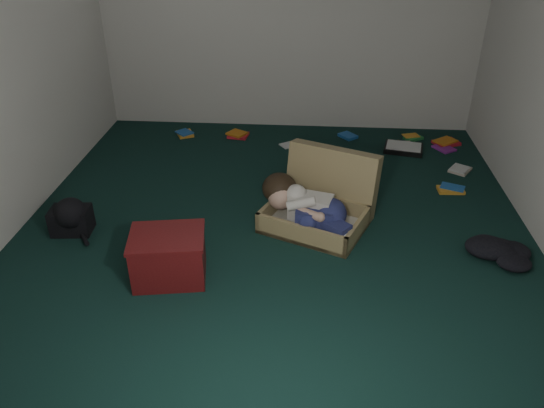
# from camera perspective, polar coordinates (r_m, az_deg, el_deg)

# --- Properties ---
(floor) EXTENTS (4.50, 4.50, 0.00)m
(floor) POSITION_cam_1_polar(r_m,az_deg,el_deg) (4.14, 0.16, -3.14)
(floor) COLOR black
(floor) RESTS_ON ground
(wall_back) EXTENTS (4.50, 0.00, 4.50)m
(wall_back) POSITION_cam_1_polar(r_m,az_deg,el_deg) (5.78, 1.90, 20.51)
(wall_back) COLOR silver
(wall_back) RESTS_ON ground
(wall_front) EXTENTS (4.50, 0.00, 4.50)m
(wall_front) POSITION_cam_1_polar(r_m,az_deg,el_deg) (1.56, -5.84, -8.65)
(wall_front) COLOR silver
(wall_front) RESTS_ON ground
(suitcase) EXTENTS (0.98, 0.97, 0.55)m
(suitcase) POSITION_cam_1_polar(r_m,az_deg,el_deg) (4.24, 5.38, 0.24)
(suitcase) COLOR #A08A58
(suitcase) RESTS_ON floor
(person) EXTENTS (0.72, 0.62, 0.34)m
(person) POSITION_cam_1_polar(r_m,az_deg,el_deg) (4.08, 3.70, -0.23)
(person) COLOR beige
(person) RESTS_ON suitcase
(maroon_bin) EXTENTS (0.55, 0.46, 0.34)m
(maroon_bin) POSITION_cam_1_polar(r_m,az_deg,el_deg) (3.66, -11.05, -5.55)
(maroon_bin) COLOR #531012
(maroon_bin) RESTS_ON floor
(backpack) EXTENTS (0.39, 0.33, 0.22)m
(backpack) POSITION_cam_1_polar(r_m,az_deg,el_deg) (4.38, -20.80, -1.55)
(backpack) COLOR black
(backpack) RESTS_ON floor
(clothing_pile) EXTENTS (0.44, 0.37, 0.13)m
(clothing_pile) POSITION_cam_1_polar(r_m,az_deg,el_deg) (4.16, 24.05, -4.89)
(clothing_pile) COLOR black
(clothing_pile) RESTS_ON floor
(paper_tray) EXTENTS (0.43, 0.36, 0.05)m
(paper_tray) POSITION_cam_1_polar(r_m,az_deg,el_deg) (5.65, 13.96, 5.85)
(paper_tray) COLOR black
(paper_tray) RESTS_ON floor
(book_scatter) EXTENTS (3.04, 1.41, 0.02)m
(book_scatter) POSITION_cam_1_polar(r_m,az_deg,el_deg) (5.62, 9.90, 5.98)
(book_scatter) COLOR orange
(book_scatter) RESTS_ON floor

